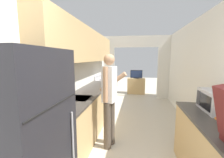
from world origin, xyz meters
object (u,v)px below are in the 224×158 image
at_px(person, 109,98).
at_px(microwave, 217,101).
at_px(refrigerator, 25,141).
at_px(range_oven, 106,92).
at_px(television, 136,74).
at_px(tv_cabinet, 136,86).

xyz_separation_m(person, microwave, (1.57, -0.38, 0.12)).
relative_size(refrigerator, range_oven, 1.66).
bearing_deg(person, range_oven, 29.46).
distance_m(person, television, 4.28).
bearing_deg(range_oven, person, -76.94).
xyz_separation_m(person, tv_cabinet, (0.48, 4.30, -0.56)).
relative_size(range_oven, microwave, 2.01).
distance_m(range_oven, television, 2.11).
distance_m(person, microwave, 1.62).
height_order(person, television, person).
relative_size(microwave, television, 0.97).
bearing_deg(tv_cabinet, television, -90.00).
distance_m(microwave, tv_cabinet, 4.85).
bearing_deg(television, person, -96.45).
distance_m(person, tv_cabinet, 4.36).
xyz_separation_m(refrigerator, tv_cabinet, (1.03, 5.71, -0.50)).
bearing_deg(microwave, range_oven, 126.84).
xyz_separation_m(refrigerator, person, (0.55, 1.41, 0.06)).
distance_m(refrigerator, tv_cabinet, 5.82).
bearing_deg(tv_cabinet, microwave, -76.91).
distance_m(refrigerator, microwave, 2.36).
height_order(refrigerator, range_oven, refrigerator).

